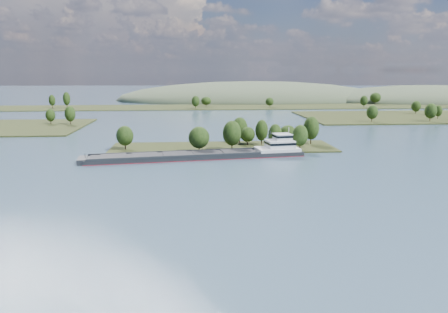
{
  "coord_description": "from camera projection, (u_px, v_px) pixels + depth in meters",
  "views": [
    {
      "loc": [
        -14.67,
        -13.42,
        34.51
      ],
      "look_at": [
        -3.41,
        130.0,
        6.0
      ],
      "focal_mm": 35.0,
      "sensor_mm": 36.0,
      "label": 1
    }
  ],
  "objects": [
    {
      "name": "tree_island",
      "position": [
        236.0,
        139.0,
        195.29
      ],
      "size": [
        100.0,
        32.56,
        14.15
      ],
      "color": "#252C13",
      "rests_on": "ground"
    },
    {
      "name": "hill_west",
      "position": [
        253.0,
        100.0,
        514.53
      ],
      "size": [
        320.0,
        160.0,
        44.0
      ],
      "primitive_type": "ellipsoid",
      "color": "#3D4A33",
      "rests_on": "ground"
    },
    {
      "name": "back_shoreline",
      "position": [
        215.0,
        107.0,
        412.55
      ],
      "size": [
        900.0,
        60.0,
        15.8
      ],
      "color": "#252C13",
      "rests_on": "ground"
    },
    {
      "name": "ground",
      "position": [
        237.0,
        181.0,
        138.31
      ],
      "size": [
        1800.0,
        1800.0,
        0.0
      ],
      "primitive_type": "plane",
      "color": "#324457",
      "rests_on": "ground"
    },
    {
      "name": "hill_east",
      "position": [
        429.0,
        101.0,
        500.54
      ],
      "size": [
        260.0,
        140.0,
        36.0
      ],
      "primitive_type": "ellipsoid",
      "color": "#3D4A33",
      "rests_on": "ground"
    },
    {
      "name": "cargo_barge",
      "position": [
        210.0,
        154.0,
        174.97
      ],
      "size": [
        89.46,
        22.83,
        12.02
      ],
      "color": "black",
      "rests_on": "ground"
    }
  ]
}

